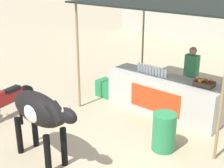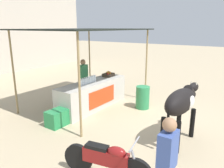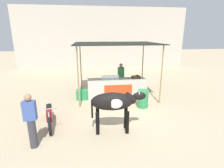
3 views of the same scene
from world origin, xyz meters
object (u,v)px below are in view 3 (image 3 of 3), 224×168
(fruit_crate, at_px, (136,77))
(motorcycle_parked, at_px, (49,115))
(stall_counter, at_px, (117,88))
(cooler_box, at_px, (82,95))
(cow, at_px, (114,103))
(passerby_on_street, at_px, (31,121))
(water_barrel, at_px, (143,99))
(vendor_behind_counter, at_px, (121,78))

(fruit_crate, height_order, motorcycle_parked, fruit_crate)
(stall_counter, xyz_separation_m, cooler_box, (-1.79, -0.10, -0.24))
(fruit_crate, bearing_deg, cooler_box, -176.98)
(fruit_crate, bearing_deg, cow, -116.01)
(passerby_on_street, bearing_deg, water_barrel, 30.84)
(stall_counter, distance_m, vendor_behind_counter, 0.91)
(fruit_crate, bearing_deg, passerby_on_street, -136.10)
(motorcycle_parked, bearing_deg, passerby_on_street, -100.21)
(cow, bearing_deg, passerby_on_street, -166.93)
(cooler_box, xyz_separation_m, motorcycle_parked, (-1.08, -2.59, 0.19))
(passerby_on_street, bearing_deg, stall_counter, 51.62)
(vendor_behind_counter, bearing_deg, fruit_crate, -46.09)
(vendor_behind_counter, xyz_separation_m, cooler_box, (-2.13, -0.85, -0.61))
(water_barrel, relative_size, cow, 0.44)
(cow, xyz_separation_m, passerby_on_street, (-2.46, -0.57, -0.18))
(vendor_behind_counter, height_order, water_barrel, vendor_behind_counter)
(cow, distance_m, passerby_on_street, 2.53)
(fruit_crate, bearing_deg, vendor_behind_counter, 133.91)
(vendor_behind_counter, relative_size, passerby_on_street, 1.00)
(cooler_box, relative_size, passerby_on_street, 0.36)
(stall_counter, xyz_separation_m, passerby_on_street, (-3.09, -3.90, 0.37))
(water_barrel, height_order, passerby_on_street, passerby_on_street)
(cooler_box, xyz_separation_m, water_barrel, (2.73, -1.40, 0.16))
(cooler_box, distance_m, water_barrel, 3.07)
(passerby_on_street, bearing_deg, motorcycle_parked, 79.79)
(stall_counter, relative_size, passerby_on_street, 1.82)
(stall_counter, bearing_deg, vendor_behind_counter, 65.59)
(stall_counter, relative_size, water_barrel, 3.75)
(cooler_box, bearing_deg, water_barrel, -27.09)
(stall_counter, relative_size, vendor_behind_counter, 1.82)
(vendor_behind_counter, distance_m, passerby_on_street, 5.78)
(passerby_on_street, bearing_deg, cooler_box, 71.14)
(fruit_crate, distance_m, vendor_behind_counter, 0.99)
(cow, bearing_deg, motorcycle_parked, 163.91)
(vendor_behind_counter, bearing_deg, cooler_box, -158.27)
(cow, xyz_separation_m, motorcycle_parked, (-2.24, 0.65, -0.61))
(cooler_box, height_order, passerby_on_street, passerby_on_street)
(vendor_behind_counter, height_order, passerby_on_street, same)
(water_barrel, distance_m, passerby_on_street, 4.72)
(vendor_behind_counter, relative_size, water_barrel, 2.06)
(cow, relative_size, motorcycle_parked, 1.03)
(cow, height_order, passerby_on_street, passerby_on_street)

